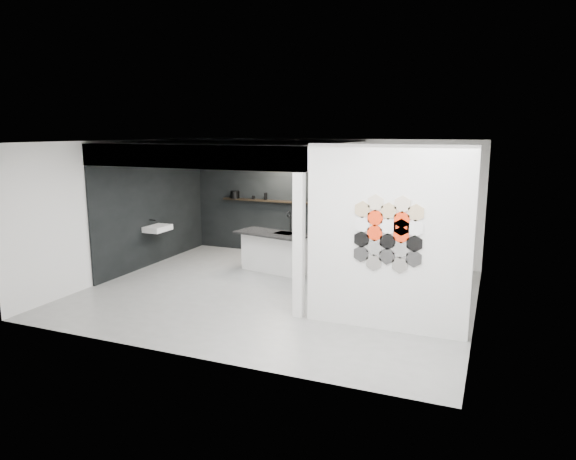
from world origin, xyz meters
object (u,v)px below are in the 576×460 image
(glass_bowl, at_px, (332,202))
(stockpot, at_px, (235,195))
(partition_panel, at_px, (387,239))
(utensil_cup, at_px, (253,197))
(wall_basin, at_px, (158,228))
(kitchen_island, at_px, (275,251))
(glass_vase, at_px, (332,200))
(kettle, at_px, (320,199))
(bottle_dark, at_px, (266,196))

(glass_bowl, bearing_deg, stockpot, 180.00)
(partition_panel, height_order, utensil_cup, partition_panel)
(wall_basin, height_order, kitchen_island, kitchen_island)
(glass_vase, bearing_deg, partition_panel, -61.77)
(partition_panel, xyz_separation_m, stockpot, (-4.62, 3.87, 0.01))
(partition_panel, height_order, stockpot, partition_panel)
(partition_panel, height_order, kettle, partition_panel)
(bottle_dark, bearing_deg, glass_bowl, 0.00)
(bottle_dark, distance_m, utensil_cup, 0.34)
(kitchen_island, distance_m, glass_bowl, 1.94)
(kettle, height_order, glass_bowl, kettle)
(kitchen_island, relative_size, utensil_cup, 20.24)
(glass_vase, height_order, utensil_cup, glass_vase)
(glass_bowl, height_order, glass_vase, glass_vase)
(partition_panel, distance_m, glass_vase, 4.39)
(glass_vase, relative_size, utensil_cup, 1.70)
(partition_panel, height_order, wall_basin, partition_panel)
(bottle_dark, xyz_separation_m, utensil_cup, (-0.34, 0.00, -0.05))
(partition_panel, relative_size, kitchen_island, 1.62)
(kitchen_island, relative_size, glass_bowl, 13.45)
(partition_panel, bearing_deg, glass_bowl, 118.23)
(wall_basin, bearing_deg, utensil_cup, 56.65)
(bottle_dark, bearing_deg, glass_vase, 0.00)
(kitchen_island, height_order, stockpot, stockpot)
(glass_bowl, bearing_deg, kettle, 180.00)
(partition_panel, distance_m, glass_bowl, 4.39)
(utensil_cup, bearing_deg, bottle_dark, 0.00)
(partition_panel, bearing_deg, kitchen_island, 140.54)
(glass_vase, relative_size, bottle_dark, 0.83)
(stockpot, distance_m, glass_bowl, 2.54)
(glass_bowl, bearing_deg, partition_panel, -61.77)
(glass_vase, bearing_deg, stockpot, 180.00)
(kitchen_island, distance_m, bottle_dark, 2.00)
(kitchen_island, distance_m, glass_vase, 1.95)
(wall_basin, distance_m, glass_vase, 4.01)
(kitchen_island, xyz_separation_m, stockpot, (-1.75, 1.50, 0.97))
(wall_basin, distance_m, kitchen_island, 2.69)
(kitchen_island, relative_size, kettle, 8.52)
(wall_basin, xyz_separation_m, kitchen_island, (2.60, 0.56, -0.41))
(bottle_dark, bearing_deg, wall_basin, -129.37)
(stockpot, height_order, utensil_cup, stockpot)
(kitchen_island, xyz_separation_m, utensil_cup, (-1.24, 1.50, 0.92))
(kettle, bearing_deg, bottle_dark, 159.22)
(wall_basin, bearing_deg, stockpot, 67.66)
(wall_basin, xyz_separation_m, glass_bowl, (3.39, 2.07, 0.52))
(wall_basin, xyz_separation_m, stockpot, (0.85, 2.07, 0.56))
(wall_basin, distance_m, glass_bowl, 4.00)
(partition_panel, bearing_deg, bottle_dark, 134.29)
(wall_basin, relative_size, stockpot, 2.67)
(stockpot, bearing_deg, partition_panel, -39.94)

